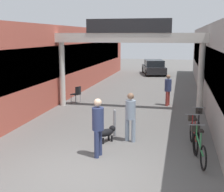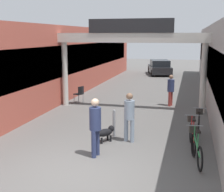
# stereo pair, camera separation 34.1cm
# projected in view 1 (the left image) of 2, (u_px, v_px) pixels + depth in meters

# --- Properties ---
(ground_plane) EXTENTS (80.00, 80.00, 0.00)m
(ground_plane) POSITION_uv_depth(u_px,v_px,m) (82.00, 170.00, 8.22)
(ground_plane) COLOR #605E5B
(storefront_left) EXTENTS (3.00, 26.00, 4.00)m
(storefront_left) POSITION_uv_depth(u_px,v_px,m) (58.00, 60.00, 19.46)
(storefront_left) COLOR #B25142
(storefront_left) RESTS_ON ground_plane
(arcade_sign_gateway) EXTENTS (7.40, 0.47, 4.25)m
(arcade_sign_gateway) POSITION_uv_depth(u_px,v_px,m) (128.00, 45.00, 14.58)
(arcade_sign_gateway) COLOR beige
(arcade_sign_gateway) RESTS_ON ground_plane
(pedestrian_with_dog) EXTENTS (0.44, 0.44, 1.65)m
(pedestrian_with_dog) POSITION_uv_depth(u_px,v_px,m) (130.00, 114.00, 10.29)
(pedestrian_with_dog) COLOR #8C9EB2
(pedestrian_with_dog) RESTS_ON ground_plane
(pedestrian_companion) EXTENTS (0.38, 0.40, 1.73)m
(pedestrian_companion) POSITION_uv_depth(u_px,v_px,m) (98.00, 124.00, 8.97)
(pedestrian_companion) COLOR navy
(pedestrian_companion) RESTS_ON ground_plane
(pedestrian_carrying_crate) EXTENTS (0.42, 0.42, 1.58)m
(pedestrian_carrying_crate) POSITION_uv_depth(u_px,v_px,m) (168.00, 88.00, 15.67)
(pedestrian_carrying_crate) COLOR #99332D
(pedestrian_carrying_crate) RESTS_ON ground_plane
(dog_on_leash) EXTENTS (0.62, 0.70, 0.52)m
(dog_on_leash) POSITION_uv_depth(u_px,v_px,m) (107.00, 132.00, 10.37)
(dog_on_leash) COLOR black
(dog_on_leash) RESTS_ON ground_plane
(bicycle_green_nearest) EXTENTS (0.46, 1.68, 0.98)m
(bicycle_green_nearest) POSITION_uv_depth(u_px,v_px,m) (199.00, 146.00, 8.77)
(bicycle_green_nearest) COLOR black
(bicycle_green_nearest) RESTS_ON ground_plane
(bicycle_red_second) EXTENTS (0.46, 1.69, 0.98)m
(bicycle_red_second) POSITION_uv_depth(u_px,v_px,m) (193.00, 133.00, 9.93)
(bicycle_red_second) COLOR black
(bicycle_red_second) RESTS_ON ground_plane
(bicycle_black_third) EXTENTS (0.46, 1.69, 0.98)m
(bicycle_black_third) POSITION_uv_depth(u_px,v_px,m) (199.00, 124.00, 10.95)
(bicycle_black_third) COLOR black
(bicycle_black_third) RESTS_ON ground_plane
(bollard_post_metal) EXTENTS (0.10, 0.10, 0.97)m
(bollard_post_metal) POSITION_uv_depth(u_px,v_px,m) (115.00, 123.00, 10.90)
(bollard_post_metal) COLOR gray
(bollard_post_metal) RESTS_ON ground_plane
(cafe_chair_black_nearer) EXTENTS (0.53, 0.53, 0.89)m
(cafe_chair_black_nearer) POSITION_uv_depth(u_px,v_px,m) (77.00, 93.00, 16.27)
(cafe_chair_black_nearer) COLOR gray
(cafe_chair_black_nearer) RESTS_ON ground_plane
(parked_car_black) EXTENTS (2.60, 4.29, 1.33)m
(parked_car_black) POSITION_uv_depth(u_px,v_px,m) (154.00, 67.00, 28.39)
(parked_car_black) COLOR black
(parked_car_black) RESTS_ON ground_plane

